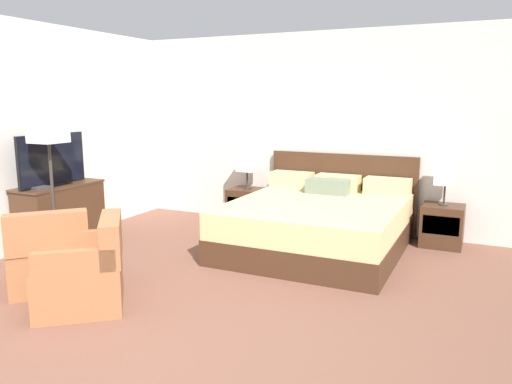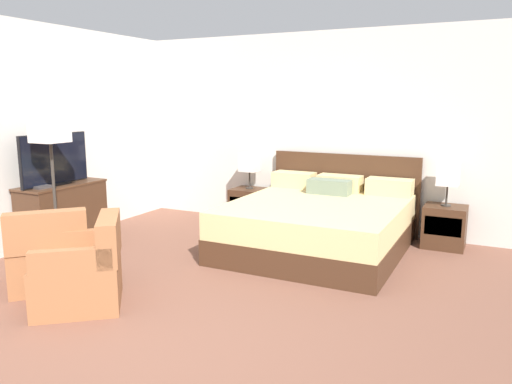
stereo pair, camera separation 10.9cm
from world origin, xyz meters
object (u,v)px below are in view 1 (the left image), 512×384
Objects in this scene: nightstand_left at (247,206)px; tv at (52,161)px; dresser at (61,215)px; book_red_cover at (38,187)px; floor_lamp at (49,144)px; table_lamp_left at (247,163)px; nightstand_right at (442,226)px; armchair_companion at (85,274)px; armchair_by_window at (49,258)px; table_lamp_right at (446,174)px; bed at (318,223)px.

tv reaches higher than nightstand_left.
book_red_cover is at bearing -86.57° from dresser.
floor_lamp is (0.36, -0.36, 0.23)m from tv.
book_red_cover is at bearing -86.25° from tv.
table_lamp_left is 2.69m from book_red_cover.
armchair_companion is (-2.54, -3.14, 0.04)m from nightstand_right.
armchair_by_window is at bearing -46.20° from tv.
table_lamp_right is (2.58, 0.00, 0.00)m from table_lamp_left.
nightstand_left is 0.48× the size of dresser.
book_red_cover is (-4.05, -2.25, -0.10)m from table_lamp_right.
table_lamp_right is (-0.00, 0.00, 0.61)m from nightstand_right.
nightstand_right is at bearing 43.07° from armchair_by_window.
armchair_companion is (1.51, -0.89, -0.48)m from book_red_cover.
floor_lamp is (-2.41, -1.61, 0.95)m from bed.
nightstand_right is 2.65m from table_lamp_left.
bed is 4.22× the size of nightstand_left.
table_lamp_left is at bearing 180.00° from table_lamp_right.
tv reaches higher than armchair_by_window.
armchair_by_window reaches higher than dresser.
table_lamp_left is 2.49m from dresser.
table_lamp_right is 4.41m from floor_lamp.
dresser is 1.94m from armchair_companion.
nightstand_right is at bearing 26.29° from tv.
armchair_by_window is (-3.16, -2.95, 0.04)m from nightstand_right.
bed is at bearing -30.44° from nightstand_left.
bed is 2.02× the size of dresser.
bed is 1.50m from nightstand_right.
armchair_by_window is 0.63× the size of floor_lamp.
nightstand_right is at bearing 0.00° from nightstand_left.
book_red_cover is 0.22× the size of armchair_companion.
nightstand_right is 4.04m from armchair_companion.
armchair_by_window is (-1.87, -2.20, -0.03)m from bed.
table_lamp_left is 3.07m from armchair_by_window.
book_red_cover is at bearing 141.73° from armchair_by_window.
tv is at bearing 143.27° from armchair_companion.
dresser is 1.36m from armchair_by_window.
tv is 0.97× the size of armchair_companion.
dresser is at bearing -154.46° from table_lamp_right.
armchair_by_window is (-0.58, -2.95, 0.04)m from nightstand_left.
floor_lamp is at bearing -146.33° from bed.
book_red_cover is at bearing 161.70° from floor_lamp.
armchair_companion is at bearing -33.87° from floor_lamp.
table_lamp_right reaches higher than dresser.
table_lamp_right is 4.09m from armchair_companion.
armchair_companion is at bearing -17.23° from armchair_by_window.
armchair_companion is (0.04, -3.15, -0.58)m from table_lamp_left.
bed reaches higher than nightstand_left.
tv reaches higher than armchair_companion.
table_lamp_left is 0.52× the size of armchair_companion.
nightstand_left is 0.51× the size of armchair_companion.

